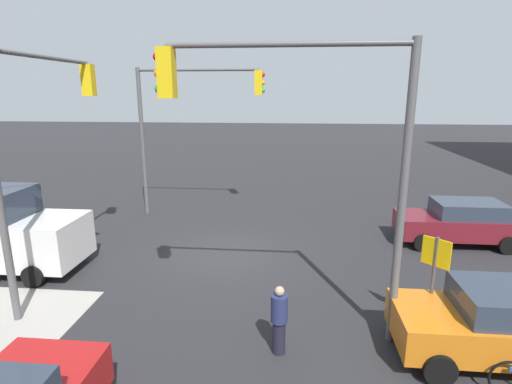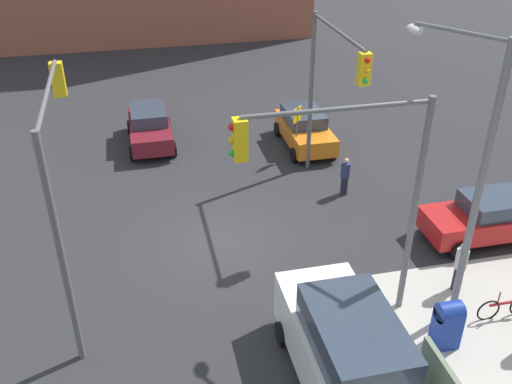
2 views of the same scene
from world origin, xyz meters
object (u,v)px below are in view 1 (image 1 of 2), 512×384
Objects in this scene: pedestrian_waiting at (279,319)px; traffic_signal_se_corner at (188,112)px; traffic_signal_ne_corner at (41,126)px; traffic_signal_nw_corner at (308,135)px; sedan_orange at (501,323)px; sedan_maroon at (459,222)px.

traffic_signal_se_corner is at bearing -115.56° from pedestrian_waiting.
traffic_signal_se_corner and traffic_signal_ne_corner have the same top height.
traffic_signal_nw_corner is 1.58× the size of sedan_orange.
traffic_signal_ne_corner is 11.94m from sedan_orange.
pedestrian_waiting is at bearing 53.93° from traffic_signal_nw_corner.
traffic_signal_se_corner is 7.41m from traffic_signal_ne_corner.
sedan_orange is (-8.96, 9.47, -3.79)m from traffic_signal_se_corner.
traffic_signal_nw_corner is at bearing -175.90° from pedestrian_waiting.
pedestrian_waiting is (0.51, 0.70, -3.81)m from traffic_signal_nw_corner.
traffic_signal_ne_corner is at bearing 73.33° from traffic_signal_se_corner.
pedestrian_waiting is (6.36, 7.05, -0.04)m from sedan_maroon.
traffic_signal_nw_corner reaches higher than pedestrian_waiting.
pedestrian_waiting is (4.58, 0.23, -0.04)m from sedan_orange.
traffic_signal_ne_corner is (2.13, 7.10, -0.03)m from traffic_signal_se_corner.
traffic_signal_ne_corner is 1.55× the size of sedan_maroon.
traffic_signal_se_corner is 1.00× the size of traffic_signal_ne_corner.
traffic_signal_ne_corner reaches higher than sedan_orange.
sedan_maroon is 7.05m from sedan_orange.
sedan_maroon reaches higher than pedestrian_waiting.
pedestrian_waiting is at bearing 47.93° from sedan_maroon.
traffic_signal_se_corner is at bearing -106.67° from traffic_signal_ne_corner.
traffic_signal_nw_corner is at bearing 164.81° from traffic_signal_ne_corner.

